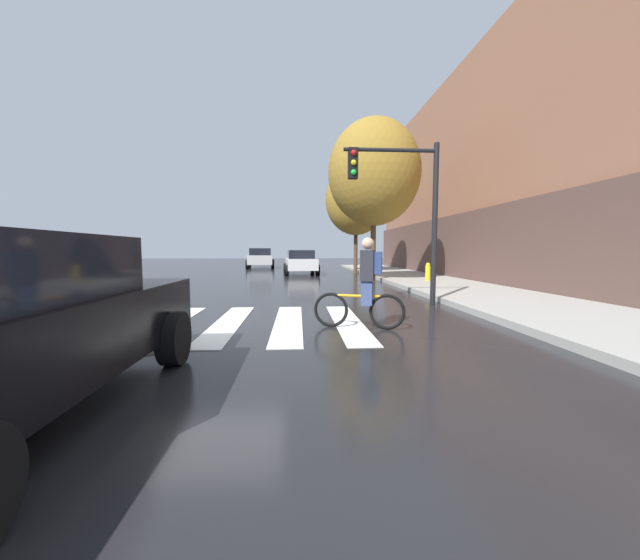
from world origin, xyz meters
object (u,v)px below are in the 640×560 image
fire_hydrant (428,272)px  traffic_light_near (404,196)px  cyclist (365,284)px  manhole_cover (146,350)px  street_tree_mid (356,200)px  sedan_mid (301,262)px  street_tree_near (374,173)px  sedan_far (261,258)px

fire_hydrant → traffic_light_near: bearing=-116.2°
cyclist → fire_hydrant: (4.38, 8.53, -0.31)m
manhole_cover → street_tree_mid: 18.85m
cyclist → sedan_mid: bearing=94.0°
manhole_cover → street_tree_near: street_tree_near is taller
manhole_cover → traffic_light_near: size_ratio=0.15×
cyclist → fire_hydrant: size_ratio=2.17×
sedan_far → cyclist: cyclist is taller
cyclist → street_tree_near: street_tree_near is taller
sedan_mid → sedan_far: bearing=112.6°
fire_hydrant → sedan_far: bearing=120.8°
sedan_mid → fire_hydrant: size_ratio=5.61×
cyclist → street_tree_mid: size_ratio=0.25×
traffic_light_near → fire_hydrant: traffic_light_near is taller
manhole_cover → street_tree_mid: bearing=71.1°
fire_hydrant → street_tree_near: bearing=160.8°
sedan_mid → street_tree_mid: bearing=11.1°
street_tree_near → traffic_light_near: bearing=-95.5°
cyclist → street_tree_near: bearing=77.1°
manhole_cover → street_tree_near: bearing=62.1°
street_tree_mid → traffic_light_near: bearing=-94.1°
manhole_cover → sedan_mid: 16.78m
street_tree_mid → manhole_cover: bearing=-108.9°
cyclist → manhole_cover: bearing=-160.2°
manhole_cover → cyclist: (3.46, 1.24, 0.84)m
cyclist → sedan_far: bearing=100.6°
street_tree_near → street_tree_mid: bearing=87.3°
sedan_mid → manhole_cover: bearing=-98.1°
sedan_mid → sedan_far: size_ratio=0.90×
sedan_mid → traffic_light_near: (2.57, -12.69, 2.10)m
street_tree_near → street_tree_mid: street_tree_near is taller
cyclist → traffic_light_near: size_ratio=0.40×
cyclist → fire_hydrant: bearing=62.8°
sedan_mid → street_tree_mid: (3.53, 0.69, 3.88)m
cyclist → street_tree_mid: (2.45, 16.05, 3.80)m
sedan_mid → fire_hydrant: sedan_mid is taller
sedan_far → street_tree_near: (6.48, -13.86, 4.03)m
traffic_light_near → fire_hydrant: bearing=63.8°
traffic_light_near → street_tree_near: street_tree_near is taller
sedan_mid → street_tree_mid: street_tree_mid is taller
manhole_cover → fire_hydrant: bearing=51.3°
traffic_light_near → sedan_mid: bearing=101.5°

